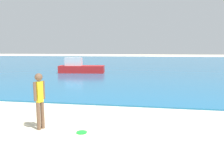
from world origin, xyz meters
name	(u,v)px	position (x,y,z in m)	size (l,w,h in m)	color
water	(146,62)	(0.00, 40.36, 0.03)	(160.00, 60.00, 0.06)	#1E6B9E
person_standing	(40,98)	(-1.99, 7.47, 0.90)	(0.21, 0.34, 1.57)	brown
frisbee	(82,132)	(-0.78, 7.38, 0.01)	(0.28, 0.28, 0.03)	green
boat_near	(80,68)	(-5.52, 21.90, 0.54)	(4.25, 1.82, 1.40)	red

